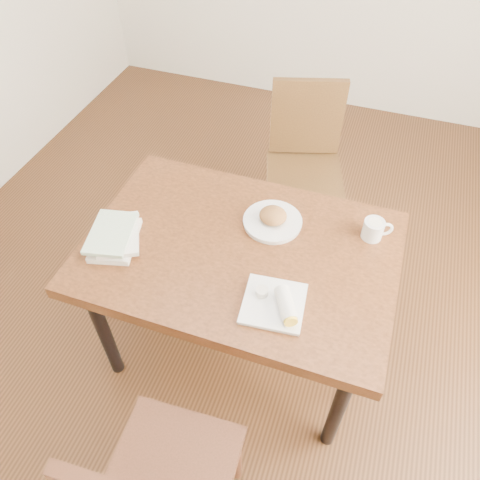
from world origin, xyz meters
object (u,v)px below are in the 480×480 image
(chair_far, at_px, (305,156))
(coffee_mug, at_px, (374,229))
(plate_burrito, at_px, (277,304))
(table, at_px, (240,261))
(book_stack, at_px, (115,236))
(plate_scone, at_px, (273,219))

(chair_far, xyz_separation_m, coffee_mug, (0.44, -0.71, 0.25))
(plate_burrito, bearing_deg, table, 134.13)
(chair_far, distance_m, coffee_mug, 0.87)
(table, distance_m, book_stack, 0.52)
(plate_scone, relative_size, coffee_mug, 2.04)
(coffee_mug, bearing_deg, plate_scone, -171.32)
(chair_far, bearing_deg, book_stack, -116.98)
(plate_scone, distance_m, book_stack, 0.66)
(coffee_mug, xyz_separation_m, book_stack, (-0.99, -0.38, -0.01))
(table, distance_m, plate_burrito, 0.34)
(table, xyz_separation_m, plate_scone, (0.09, 0.18, 0.10))
(table, xyz_separation_m, coffee_mug, (0.50, 0.24, 0.12))
(table, bearing_deg, plate_scone, 64.66)
(table, bearing_deg, chair_far, 86.49)
(book_stack, bearing_deg, plate_burrito, -7.63)
(table, xyz_separation_m, book_stack, (-0.49, -0.13, 0.11))
(book_stack, bearing_deg, coffee_mug, 20.74)
(table, height_order, book_stack, book_stack)
(chair_far, relative_size, book_stack, 3.23)
(chair_far, height_order, book_stack, chair_far)
(chair_far, xyz_separation_m, book_stack, (-0.55, -1.09, 0.23))
(plate_scone, bearing_deg, plate_burrito, -71.39)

